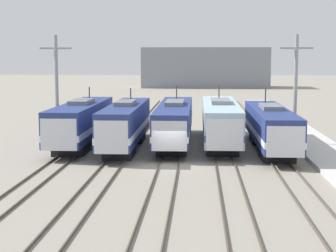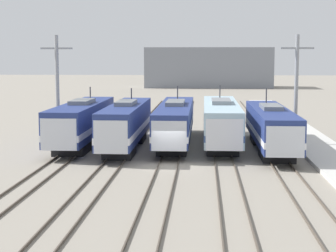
{
  "view_description": "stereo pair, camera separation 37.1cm",
  "coord_description": "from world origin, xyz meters",
  "px_view_note": "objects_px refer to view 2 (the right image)",
  "views": [
    {
      "loc": [
        2.23,
        -40.94,
        8.11
      ],
      "look_at": [
        -0.24,
        3.59,
        2.54
      ],
      "focal_mm": 60.0,
      "sensor_mm": 36.0,
      "label": 1
    },
    {
      "loc": [
        2.6,
        -40.92,
        8.11
      ],
      "look_at": [
        -0.24,
        3.59,
        2.54
      ],
      "focal_mm": 60.0,
      "sensor_mm": 36.0,
      "label": 2
    }
  ],
  "objects_px": {
    "locomotive_far_right": "(271,128)",
    "catenary_tower_left": "(57,88)",
    "locomotive_center_left": "(125,125)",
    "catenary_tower_right": "(296,88)",
    "locomotive_center": "(175,122)",
    "locomotive_center_right": "(221,122)",
    "locomotive_far_left": "(81,122)"
  },
  "relations": [
    {
      "from": "locomotive_center_left",
      "to": "locomotive_center_right",
      "type": "height_order",
      "value": "locomotive_center_right"
    },
    {
      "from": "locomotive_far_left",
      "to": "locomotive_center_right",
      "type": "distance_m",
      "value": 12.68
    },
    {
      "from": "catenary_tower_left",
      "to": "locomotive_far_left",
      "type": "bearing_deg",
      "value": -26.31
    },
    {
      "from": "catenary_tower_left",
      "to": "locomotive_center_right",
      "type": "bearing_deg",
      "value": 0.69
    },
    {
      "from": "catenary_tower_right",
      "to": "locomotive_center_left",
      "type": "bearing_deg",
      "value": -170.1
    },
    {
      "from": "locomotive_far_left",
      "to": "catenary_tower_left",
      "type": "xyz_separation_m",
      "value": [
        -2.44,
        1.21,
        3.07
      ]
    },
    {
      "from": "catenary_tower_left",
      "to": "locomotive_center",
      "type": "bearing_deg",
      "value": 1.33
    },
    {
      "from": "locomotive_center_left",
      "to": "locomotive_center",
      "type": "xyz_separation_m",
      "value": [
        4.2,
        2.88,
        -0.1
      ]
    },
    {
      "from": "locomotive_center",
      "to": "catenary_tower_right",
      "type": "bearing_deg",
      "value": -1.33
    },
    {
      "from": "locomotive_far_right",
      "to": "catenary_tower_left",
      "type": "bearing_deg",
      "value": 171.34
    },
    {
      "from": "locomotive_center_left",
      "to": "locomotive_far_right",
      "type": "bearing_deg",
      "value": -1.36
    },
    {
      "from": "locomotive_far_left",
      "to": "locomotive_center",
      "type": "distance_m",
      "value": 8.53
    },
    {
      "from": "locomotive_center_left",
      "to": "locomotive_center",
      "type": "relative_size",
      "value": 0.87
    },
    {
      "from": "locomotive_far_left",
      "to": "catenary_tower_left",
      "type": "bearing_deg",
      "value": 153.69
    },
    {
      "from": "locomotive_center",
      "to": "catenary_tower_left",
      "type": "height_order",
      "value": "catenary_tower_left"
    },
    {
      "from": "locomotive_center_left",
      "to": "locomotive_center_right",
      "type": "distance_m",
      "value": 8.86
    },
    {
      "from": "locomotive_far_left",
      "to": "locomotive_far_right",
      "type": "relative_size",
      "value": 0.96
    },
    {
      "from": "locomotive_far_right",
      "to": "locomotive_far_left",
      "type": "bearing_deg",
      "value": 174.14
    },
    {
      "from": "locomotive_center_left",
      "to": "catenary_tower_right",
      "type": "xyz_separation_m",
      "value": [
        15.07,
        2.63,
        3.06
      ]
    },
    {
      "from": "locomotive_center",
      "to": "catenary_tower_left",
      "type": "distance_m",
      "value": 11.3
    },
    {
      "from": "locomotive_center_left",
      "to": "catenary_tower_right",
      "type": "height_order",
      "value": "catenary_tower_right"
    },
    {
      "from": "locomotive_far_right",
      "to": "catenary_tower_left",
      "type": "xyz_separation_m",
      "value": [
        -19.25,
        2.93,
        3.19
      ]
    },
    {
      "from": "locomotive_center_right",
      "to": "catenary_tower_right",
      "type": "height_order",
      "value": "catenary_tower_right"
    },
    {
      "from": "locomotive_center",
      "to": "catenary_tower_right",
      "type": "height_order",
      "value": "catenary_tower_right"
    },
    {
      "from": "locomotive_far_left",
      "to": "locomotive_far_right",
      "type": "bearing_deg",
      "value": -5.86
    },
    {
      "from": "locomotive_center_right",
      "to": "locomotive_far_right",
      "type": "relative_size",
      "value": 1.04
    },
    {
      "from": "locomotive_center_right",
      "to": "catenary_tower_right",
      "type": "xyz_separation_m",
      "value": [
        6.67,
        -0.18,
        3.08
      ]
    },
    {
      "from": "locomotive_far_left",
      "to": "locomotive_center",
      "type": "bearing_deg",
      "value": 9.85
    },
    {
      "from": "locomotive_center_right",
      "to": "catenary_tower_left",
      "type": "relative_size",
      "value": 1.85
    },
    {
      "from": "catenary_tower_right",
      "to": "locomotive_far_left",
      "type": "bearing_deg",
      "value": -176.42
    },
    {
      "from": "locomotive_center_left",
      "to": "locomotive_center_right",
      "type": "relative_size",
      "value": 0.91
    },
    {
      "from": "locomotive_center_left",
      "to": "locomotive_center",
      "type": "bearing_deg",
      "value": 34.47
    }
  ]
}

